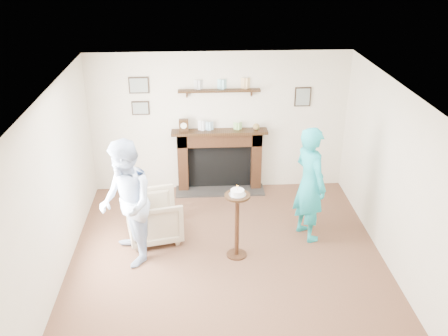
{
  "coord_description": "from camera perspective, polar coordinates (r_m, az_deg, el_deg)",
  "views": [
    {
      "loc": [
        -0.39,
        -5.76,
        4.24
      ],
      "look_at": [
        -0.01,
        0.9,
        1.12
      ],
      "focal_mm": 40.0,
      "sensor_mm": 36.0,
      "label": 1
    }
  ],
  "objects": [
    {
      "name": "pedestal_table",
      "position": [
        7.01,
        1.51,
        -5.19
      ],
      "size": [
        0.36,
        0.36,
        1.14
      ],
      "color": "black",
      "rests_on": "ground"
    },
    {
      "name": "ground",
      "position": [
        7.16,
        0.47,
        -11.22
      ],
      "size": [
        5.0,
        5.0,
        0.0
      ],
      "primitive_type": "plane",
      "color": "brown",
      "rests_on": "ground"
    },
    {
      "name": "room_shell",
      "position": [
        6.97,
        0.14,
        3.04
      ],
      "size": [
        4.54,
        5.02,
        2.52
      ],
      "color": "beige",
      "rests_on": "ground"
    },
    {
      "name": "man",
      "position": [
        7.43,
        -10.53,
        -10.17
      ],
      "size": [
        0.94,
        1.06,
        1.82
      ],
      "primitive_type": "imported",
      "rotation": [
        0.0,
        0.0,
        -1.24
      ],
      "color": "silver",
      "rests_on": "ground"
    },
    {
      "name": "armchair",
      "position": [
        7.86,
        -7.81,
        -7.81
      ],
      "size": [
        0.94,
        0.93,
        0.72
      ],
      "primitive_type": "imported",
      "rotation": [
        0.0,
        0.0,
        1.79
      ],
      "color": "tan",
      "rests_on": "ground"
    },
    {
      "name": "woman",
      "position": [
        7.94,
        9.31,
        -7.55
      ],
      "size": [
        0.64,
        0.76,
        1.78
      ],
      "primitive_type": "imported",
      "rotation": [
        0.0,
        0.0,
        1.96
      ],
      "color": "#1DA8A4",
      "rests_on": "ground"
    }
  ]
}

